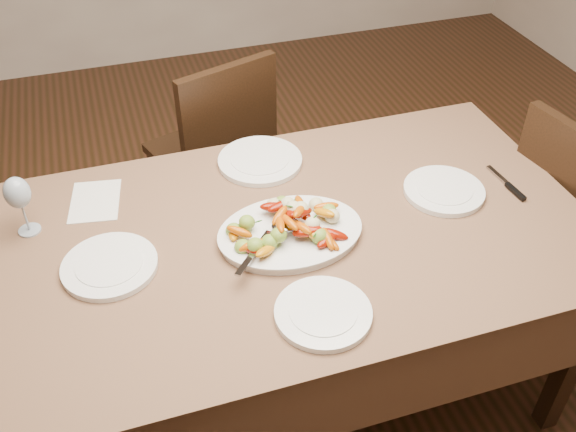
% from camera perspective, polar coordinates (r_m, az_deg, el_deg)
% --- Properties ---
extents(floor, '(6.00, 6.00, 0.00)m').
position_cam_1_polar(floor, '(2.43, 3.89, -16.44)').
color(floor, '#351E10').
rests_on(floor, ground).
extents(dining_table, '(1.84, 1.04, 0.76)m').
position_cam_1_polar(dining_table, '(2.18, -0.00, -8.97)').
color(dining_table, brown).
rests_on(dining_table, ground).
extents(chair_far, '(0.53, 0.53, 0.95)m').
position_cam_1_polar(chair_far, '(2.78, -7.06, 5.66)').
color(chair_far, black).
rests_on(chair_far, ground).
extents(serving_platter, '(0.42, 0.31, 0.02)m').
position_cam_1_polar(serving_platter, '(1.88, 0.20, -1.63)').
color(serving_platter, white).
rests_on(serving_platter, dining_table).
extents(roasted_vegetables, '(0.34, 0.23, 0.09)m').
position_cam_1_polar(roasted_vegetables, '(1.85, 0.20, -0.30)').
color(roasted_vegetables, '#720F02').
rests_on(roasted_vegetables, serving_platter).
extents(serving_spoon, '(0.26, 0.22, 0.03)m').
position_cam_1_polar(serving_spoon, '(1.82, -1.39, -1.91)').
color(serving_spoon, '#9EA0A8').
rests_on(serving_spoon, serving_platter).
extents(plate_left, '(0.27, 0.27, 0.02)m').
position_cam_1_polar(plate_left, '(1.86, -15.57, -4.31)').
color(plate_left, white).
rests_on(plate_left, dining_table).
extents(plate_right, '(0.26, 0.26, 0.02)m').
position_cam_1_polar(plate_right, '(2.11, 13.68, 2.19)').
color(plate_right, white).
rests_on(plate_right, dining_table).
extents(plate_far, '(0.29, 0.29, 0.02)m').
position_cam_1_polar(plate_far, '(2.19, -2.50, 4.92)').
color(plate_far, white).
rests_on(plate_far, dining_table).
extents(plate_near, '(0.25, 0.25, 0.02)m').
position_cam_1_polar(plate_near, '(1.67, 3.14, -8.63)').
color(plate_near, white).
rests_on(plate_near, dining_table).
extents(wine_glass, '(0.08, 0.08, 0.20)m').
position_cam_1_polar(wine_glass, '(2.00, -22.65, 0.98)').
color(wine_glass, '#8C99A5').
rests_on(wine_glass, dining_table).
extents(menu_card, '(0.18, 0.23, 0.00)m').
position_cam_1_polar(menu_card, '(2.11, -16.77, 1.29)').
color(menu_card, silver).
rests_on(menu_card, dining_table).
extents(table_knife, '(0.03, 0.20, 0.01)m').
position_cam_1_polar(table_knife, '(2.20, 18.91, 2.66)').
color(table_knife, '#9EA0A8').
rests_on(table_knife, dining_table).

